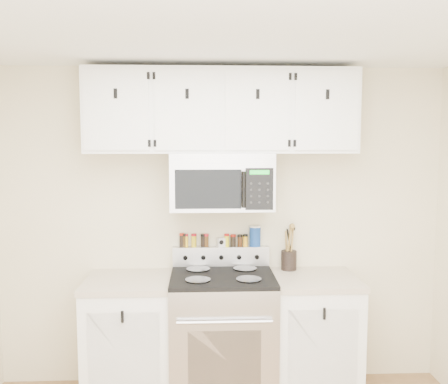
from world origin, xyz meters
name	(u,v)px	position (x,y,z in m)	size (l,w,h in m)	color
back_wall	(221,227)	(0.00, 1.75, 1.25)	(3.50, 0.01, 2.50)	beige
ceiling	(237,6)	(0.00, 0.00, 2.50)	(3.50, 3.50, 0.01)	white
range	(222,335)	(0.00, 1.43, 0.49)	(0.76, 0.65, 1.10)	#B7B7BA
base_cabinet_left	(130,339)	(-0.69, 1.45, 0.46)	(0.64, 0.62, 0.92)	white
base_cabinet_right	(313,336)	(0.69, 1.45, 0.46)	(0.64, 0.62, 0.92)	white
microwave	(222,181)	(0.00, 1.55, 1.63)	(0.76, 0.44, 0.42)	#9E9EA3
upper_cabinets	(222,111)	(0.00, 1.58, 2.15)	(2.00, 0.35, 0.62)	white
utensil_crock	(289,259)	(0.53, 1.66, 1.01)	(0.12, 0.12, 0.35)	black
kitchen_timer	(221,242)	(0.00, 1.71, 1.13)	(0.06, 0.05, 0.07)	silver
salt_canister	(255,236)	(0.27, 1.71, 1.18)	(0.09, 0.09, 0.16)	navy
spice_jar_0	(182,240)	(-0.31, 1.71, 1.15)	(0.04, 0.04, 0.11)	black
spice_jar_1	(184,240)	(-0.29, 1.71, 1.15)	(0.04, 0.04, 0.10)	#39270D
spice_jar_2	(186,240)	(-0.28, 1.71, 1.15)	(0.04, 0.04, 0.10)	yellow
spice_jar_3	(194,240)	(-0.21, 1.71, 1.15)	(0.04, 0.04, 0.10)	gold
spice_jar_4	(203,240)	(-0.14, 1.71, 1.15)	(0.04, 0.04, 0.10)	black
spice_jar_5	(206,240)	(-0.12, 1.71, 1.15)	(0.04, 0.04, 0.10)	#452B10
spice_jar_6	(227,240)	(0.05, 1.71, 1.15)	(0.04, 0.04, 0.10)	yellow
spice_jar_7	(233,240)	(0.10, 1.71, 1.15)	(0.04, 0.04, 0.10)	black
spice_jar_8	(240,240)	(0.15, 1.71, 1.15)	(0.04, 0.04, 0.09)	#41230F
spice_jar_9	(245,240)	(0.19, 1.71, 1.15)	(0.04, 0.04, 0.10)	gold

